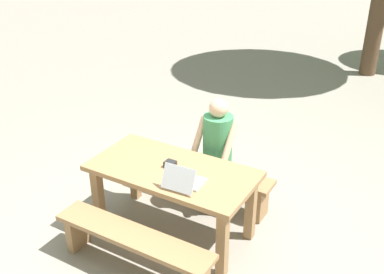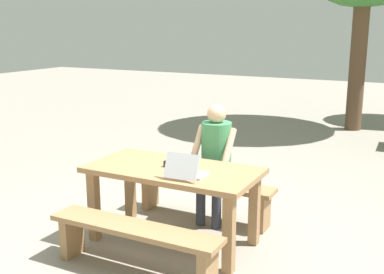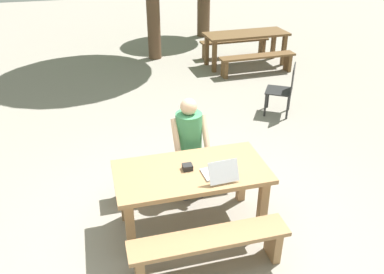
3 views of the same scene
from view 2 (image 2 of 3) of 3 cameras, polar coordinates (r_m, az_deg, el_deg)
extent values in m
plane|color=gray|center=(4.75, -2.21, -12.35)|extent=(30.00, 30.00, 0.00)
cube|color=#9E754C|center=(4.49, -2.29, -3.97)|extent=(1.61, 0.82, 0.05)
cube|color=#9E754C|center=(4.75, -11.62, -8.04)|extent=(0.09, 0.09, 0.70)
cube|color=#9E754C|center=(4.07, 4.43, -11.50)|extent=(0.09, 0.09, 0.70)
cube|color=#9E754C|center=(5.21, -7.38, -5.95)|extent=(0.09, 0.09, 0.70)
cube|color=#9E754C|center=(4.60, 7.45, -8.59)|extent=(0.09, 0.09, 0.70)
cube|color=#9E754C|center=(4.07, -6.95, -10.77)|extent=(1.56, 0.30, 0.05)
cube|color=#9E754C|center=(4.54, -14.14, -11.37)|extent=(0.08, 0.24, 0.38)
cube|color=#9E754C|center=(3.86, 1.88, -15.60)|extent=(0.08, 0.24, 0.38)
cube|color=#9E754C|center=(5.15, 1.41, -5.47)|extent=(1.56, 0.30, 0.05)
cube|color=#9E754C|center=(5.53, -5.00, -6.50)|extent=(0.08, 0.24, 0.38)
cube|color=#9E754C|center=(4.98, 8.54, -8.87)|extent=(0.08, 0.24, 0.38)
cube|color=silver|center=(4.25, -0.33, -4.43)|extent=(0.32, 0.24, 0.02)
cube|color=silver|center=(4.08, -1.26, -3.53)|extent=(0.31, 0.12, 0.21)
cube|color=black|center=(4.09, -1.22, -3.47)|extent=(0.29, 0.10, 0.19)
cube|color=black|center=(4.51, -2.58, -3.18)|extent=(0.10, 0.09, 0.06)
cylinder|color=#333847|center=(5.04, 1.05, -8.18)|extent=(0.10, 0.10, 0.42)
cylinder|color=#333847|center=(4.97, 2.93, -8.52)|extent=(0.10, 0.10, 0.42)
cube|color=#333847|center=(4.99, 2.45, -5.32)|extent=(0.28, 0.28, 0.12)
cylinder|color=#3F8C59|center=(4.98, 2.92, -1.47)|extent=(0.31, 0.31, 0.57)
cylinder|color=#DBAD89|center=(4.95, 0.59, -1.02)|extent=(0.07, 0.32, 0.41)
cylinder|color=#DBAD89|center=(4.81, 4.35, -1.49)|extent=(0.07, 0.32, 0.41)
sphere|color=#DBAD89|center=(4.90, 2.97, 2.77)|extent=(0.20, 0.20, 0.20)
cylinder|color=brown|center=(10.00, 19.24, 9.30)|extent=(0.31, 0.31, 3.00)
camera|label=1|loc=(1.11, 33.81, 70.46)|focal=42.63mm
camera|label=3|loc=(3.19, -59.93, 25.64)|focal=37.07mm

